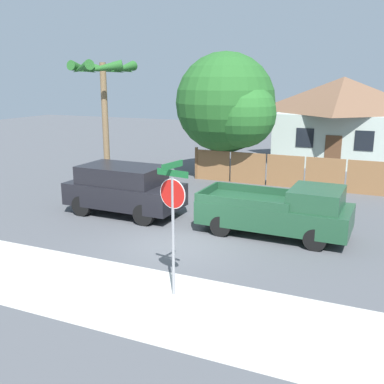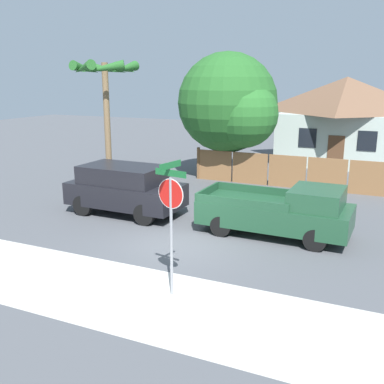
{
  "view_description": "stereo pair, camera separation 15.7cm",
  "coord_description": "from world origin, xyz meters",
  "px_view_note": "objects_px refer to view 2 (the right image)",
  "views": [
    {
      "loc": [
        5.83,
        -12.04,
        5.1
      ],
      "look_at": [
        0.25,
        0.59,
        1.6
      ],
      "focal_mm": 42.0,
      "sensor_mm": 36.0,
      "label": 1
    },
    {
      "loc": [
        5.98,
        -11.98,
        5.1
      ],
      "look_at": [
        0.25,
        0.59,
        1.6
      ],
      "focal_mm": 42.0,
      "sensor_mm": 36.0,
      "label": 2
    }
  ],
  "objects_px": {
    "orange_pickup": "(281,211)",
    "stop_sign": "(171,207)",
    "red_suv": "(125,188)",
    "palm_tree": "(105,79)",
    "oak_tree": "(231,105)",
    "house": "(344,118)"
  },
  "relations": [
    {
      "from": "orange_pickup",
      "to": "oak_tree",
      "type": "bearing_deg",
      "value": 121.9
    },
    {
      "from": "house",
      "to": "palm_tree",
      "type": "height_order",
      "value": "palm_tree"
    },
    {
      "from": "oak_tree",
      "to": "orange_pickup",
      "type": "relative_size",
      "value": 1.29
    },
    {
      "from": "oak_tree",
      "to": "red_suv",
      "type": "height_order",
      "value": "oak_tree"
    },
    {
      "from": "red_suv",
      "to": "stop_sign",
      "type": "xyz_separation_m",
      "value": [
        4.69,
        -5.26,
        1.19
      ]
    },
    {
      "from": "stop_sign",
      "to": "orange_pickup",
      "type": "bearing_deg",
      "value": 85.49
    },
    {
      "from": "oak_tree",
      "to": "orange_pickup",
      "type": "xyz_separation_m",
      "value": [
        4.54,
        -7.61,
        -2.96
      ]
    },
    {
      "from": "house",
      "to": "palm_tree",
      "type": "xyz_separation_m",
      "value": [
        -9.07,
        -12.2,
        2.36
      ]
    },
    {
      "from": "house",
      "to": "stop_sign",
      "type": "height_order",
      "value": "house"
    },
    {
      "from": "house",
      "to": "oak_tree",
      "type": "bearing_deg",
      "value": -121.81
    },
    {
      "from": "red_suv",
      "to": "orange_pickup",
      "type": "xyz_separation_m",
      "value": [
        6.06,
        -0.0,
        -0.19
      ]
    },
    {
      "from": "oak_tree",
      "to": "orange_pickup",
      "type": "bearing_deg",
      "value": -59.2
    },
    {
      "from": "stop_sign",
      "to": "palm_tree",
      "type": "bearing_deg",
      "value": 142.3
    },
    {
      "from": "palm_tree",
      "to": "orange_pickup",
      "type": "height_order",
      "value": "palm_tree"
    },
    {
      "from": "red_suv",
      "to": "orange_pickup",
      "type": "relative_size",
      "value": 0.89
    },
    {
      "from": "stop_sign",
      "to": "oak_tree",
      "type": "bearing_deg",
      "value": 113.96
    },
    {
      "from": "orange_pickup",
      "to": "stop_sign",
      "type": "distance_m",
      "value": 5.6
    },
    {
      "from": "orange_pickup",
      "to": "house",
      "type": "bearing_deg",
      "value": 90.37
    },
    {
      "from": "orange_pickup",
      "to": "stop_sign",
      "type": "height_order",
      "value": "stop_sign"
    },
    {
      "from": "house",
      "to": "stop_sign",
      "type": "relative_size",
      "value": 2.36
    },
    {
      "from": "palm_tree",
      "to": "stop_sign",
      "type": "height_order",
      "value": "palm_tree"
    },
    {
      "from": "orange_pickup",
      "to": "red_suv",
      "type": "bearing_deg",
      "value": -178.94
    }
  ]
}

